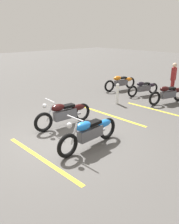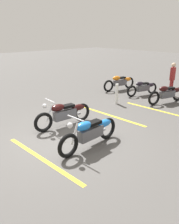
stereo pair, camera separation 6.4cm
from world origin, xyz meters
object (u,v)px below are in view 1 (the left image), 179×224
(motorcycle_bright_foreground, at_px, (90,132))
(bystander_secondary, at_px, (173,78))
(bollard_post, at_px, (117,94))
(motorcycle_row_left, at_px, (168,94))
(motorcycle_dark_foreground, at_px, (65,113))
(motorcycle_row_right, at_px, (121,82))
(motorcycle_row_center, at_px, (144,88))

(motorcycle_bright_foreground, height_order, bystander_secondary, bystander_secondary)
(bollard_post, bearing_deg, motorcycle_row_left, -38.66)
(bystander_secondary, xyz_separation_m, bollard_post, (-3.07, 0.96, -0.48))
(motorcycle_dark_foreground, height_order, bollard_post, motorcycle_dark_foreground)
(motorcycle_dark_foreground, distance_m, bystander_secondary, 6.37)
(motorcycle_row_right, bearing_deg, motorcycle_dark_foreground, 30.52)
(motorcycle_row_center, bearing_deg, bystander_secondary, 146.44)
(motorcycle_dark_foreground, xyz_separation_m, bollard_post, (3.27, 0.53, -0.01))
(bystander_secondary, height_order, bollard_post, bystander_secondary)
(motorcycle_row_center, bearing_deg, bollard_post, 15.96)
(motorcycle_bright_foreground, distance_m, motorcycle_dark_foreground, 1.77)
(motorcycle_dark_foreground, relative_size, motorcycle_row_center, 1.18)
(motorcycle_dark_foreground, xyz_separation_m, motorcycle_row_left, (5.12, -0.94, -0.02))
(motorcycle_row_left, relative_size, bystander_secondary, 1.26)
(motorcycle_bright_foreground, height_order, motorcycle_row_left, motorcycle_bright_foreground)
(bystander_secondary, bearing_deg, motorcycle_row_center, 37.82)
(motorcycle_row_center, height_order, motorcycle_row_right, motorcycle_row_right)
(motorcycle_row_left, bearing_deg, bollard_post, -24.62)
(bollard_post, bearing_deg, motorcycle_bright_foreground, -148.26)
(motorcycle_row_left, relative_size, motorcycle_row_right, 0.98)
(motorcycle_bright_foreground, distance_m, motorcycle_row_right, 6.94)
(motorcycle_row_center, bearing_deg, motorcycle_bright_foreground, 36.08)
(motorcycle_dark_foreground, bearing_deg, motorcycle_bright_foreground, 81.32)
(motorcycle_row_right, bearing_deg, motorcycle_row_left, 93.77)
(motorcycle_bright_foreground, bearing_deg, bystander_secondary, -172.16)
(motorcycle_row_right, distance_m, bystander_secondary, 2.78)
(motorcycle_row_right, height_order, bystander_secondary, bystander_secondary)
(motorcycle_dark_foreground, relative_size, bollard_post, 2.44)
(motorcycle_row_center, xyz_separation_m, bollard_post, (-2.13, -0.07, 0.06))
(motorcycle_row_left, xyz_separation_m, bollard_post, (-1.84, 1.47, 0.02))
(motorcycle_row_center, relative_size, bollard_post, 2.06)
(motorcycle_dark_foreground, relative_size, motorcycle_row_right, 1.04)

